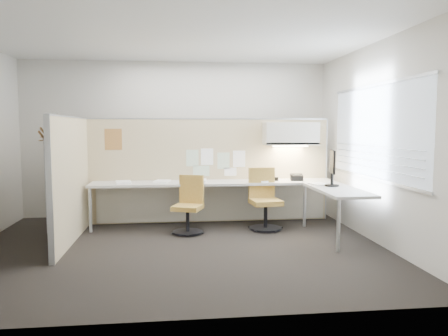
{
  "coord_description": "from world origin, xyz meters",
  "views": [
    {
      "loc": [
        -0.06,
        -5.8,
        1.61
      ],
      "look_at": [
        0.7,
        0.8,
        1.0
      ],
      "focal_mm": 35.0,
      "sensor_mm": 36.0,
      "label": 1
    }
  ],
  "objects": [
    {
      "name": "poster",
      "position": [
        -1.05,
        1.57,
        1.42
      ],
      "size": [
        0.28,
        0.0,
        0.35
      ],
      "primitive_type": "cube",
      "color": "orange",
      "rests_on": "partition_back"
    },
    {
      "name": "paper_stack_1",
      "position": [
        -0.26,
        1.36,
        0.74
      ],
      "size": [
        0.29,
        0.34,
        0.02
      ],
      "primitive_type": "cube",
      "rotation": [
        0.0,
        0.0,
        -0.22
      ],
      "color": "white",
      "rests_on": "desk"
    },
    {
      "name": "phone",
      "position": [
        1.97,
        1.27,
        0.78
      ],
      "size": [
        0.23,
        0.22,
        0.12
      ],
      "rotation": [
        0.0,
        0.0,
        -0.15
      ],
      "color": "black",
      "rests_on": "desk"
    },
    {
      "name": "task_light_strip",
      "position": [
        1.9,
        1.39,
        1.3
      ],
      "size": [
        0.6,
        0.06,
        0.02
      ],
      "primitive_type": "cube",
      "color": "#FFEABF",
      "rests_on": "overhead_bin"
    },
    {
      "name": "paper_stack_0",
      "position": [
        -0.86,
        1.24,
        0.75
      ],
      "size": [
        0.28,
        0.33,
        0.03
      ],
      "primitive_type": "cube",
      "rotation": [
        0.0,
        0.0,
        0.17
      ],
      "color": "white",
      "rests_on": "desk"
    },
    {
      "name": "ceiling",
      "position": [
        0.0,
        0.0,
        2.8
      ],
      "size": [
        5.5,
        4.5,
        0.01
      ],
      "primitive_type": "cube",
      "color": "white",
      "rests_on": "wall_back"
    },
    {
      "name": "paper_stack_2",
      "position": [
        0.34,
        1.25,
        0.75
      ],
      "size": [
        0.26,
        0.32,
        0.04
      ],
      "primitive_type": "cube",
      "rotation": [
        0.0,
        0.0,
        -0.11
      ],
      "color": "white",
      "rests_on": "desk"
    },
    {
      "name": "wall_back",
      "position": [
        0.0,
        2.25,
        1.4
      ],
      "size": [
        5.5,
        0.02,
        2.8
      ],
      "primitive_type": "cube",
      "color": "beige",
      "rests_on": "ground"
    },
    {
      "name": "paper_stack_3",
      "position": [
        1.4,
        1.19,
        0.74
      ],
      "size": [
        0.31,
        0.35,
        0.03
      ],
      "primitive_type": "cube",
      "rotation": [
        0.0,
        0.0,
        0.3
      ],
      "color": "white",
      "rests_on": "desk"
    },
    {
      "name": "partition_back",
      "position": [
        0.55,
        1.6,
        0.88
      ],
      "size": [
        4.1,
        0.06,
        1.75
      ],
      "primitive_type": "cube",
      "color": "#C7B789",
      "rests_on": "floor"
    },
    {
      "name": "coat_hook",
      "position": [
        -1.58,
        -0.37,
        1.41
      ],
      "size": [
        0.18,
        0.48,
        1.43
      ],
      "color": "silver",
      "rests_on": "partition_left"
    },
    {
      "name": "stapler",
      "position": [
        1.49,
        1.34,
        0.76
      ],
      "size": [
        0.14,
        0.09,
        0.05
      ],
      "primitive_type": "cube",
      "rotation": [
        0.0,
        0.0,
        -0.37
      ],
      "color": "black",
      "rests_on": "desk"
    },
    {
      "name": "window_pane",
      "position": [
        2.73,
        0.0,
        1.55
      ],
      "size": [
        0.01,
        2.8,
        1.3
      ],
      "primitive_type": "cube",
      "color": "#A6B2C1",
      "rests_on": "wall_right"
    },
    {
      "name": "chair_left",
      "position": [
        0.16,
        0.81,
        0.41
      ],
      "size": [
        0.52,
        0.54,
        0.87
      ],
      "rotation": [
        0.0,
        0.0,
        -0.37
      ],
      "color": "black",
      "rests_on": "floor"
    },
    {
      "name": "monitor",
      "position": [
        2.3,
        0.48,
        1.04
      ],
      "size": [
        0.22,
        0.51,
        0.54
      ],
      "rotation": [
        0.0,
        0.0,
        1.32
      ],
      "color": "black",
      "rests_on": "desk"
    },
    {
      "name": "partition_left",
      "position": [
        -1.5,
        0.5,
        0.88
      ],
      "size": [
        0.06,
        2.2,
        1.75
      ],
      "primitive_type": "cube",
      "color": "#C7B789",
      "rests_on": "floor"
    },
    {
      "name": "desk",
      "position": [
        0.93,
        1.13,
        0.6
      ],
      "size": [
        4.0,
        2.07,
        0.73
      ],
      "color": "beige",
      "rests_on": "floor"
    },
    {
      "name": "wall_front",
      "position": [
        0.0,
        -2.25,
        1.4
      ],
      "size": [
        5.5,
        0.02,
        2.8
      ],
      "primitive_type": "cube",
      "color": "beige",
      "rests_on": "ground"
    },
    {
      "name": "chair_right",
      "position": [
        1.36,
        0.92,
        0.45
      ],
      "size": [
        0.51,
        0.52,
        0.96
      ],
      "rotation": [
        0.0,
        0.0,
        0.11
      ],
      "color": "black",
      "rests_on": "floor"
    },
    {
      "name": "floor",
      "position": [
        0.0,
        0.0,
        -0.01
      ],
      "size": [
        5.5,
        4.5,
        0.01
      ],
      "primitive_type": "cube",
      "color": "black",
      "rests_on": "ground"
    },
    {
      "name": "overhead_bin",
      "position": [
        1.9,
        1.39,
        1.51
      ],
      "size": [
        0.9,
        0.36,
        0.38
      ],
      "primitive_type": "cube",
      "color": "beige",
      "rests_on": "partition_back"
    },
    {
      "name": "pinned_papers",
      "position": [
        0.63,
        1.57,
        1.03
      ],
      "size": [
        1.01,
        0.0,
        0.47
      ],
      "color": "#8CBF8C",
      "rests_on": "partition_back"
    },
    {
      "name": "wall_right",
      "position": [
        2.75,
        0.0,
        1.4
      ],
      "size": [
        0.02,
        4.5,
        2.8
      ],
      "primitive_type": "cube",
      "color": "beige",
      "rests_on": "ground"
    },
    {
      "name": "paper_stack_4",
      "position": [
        2.17,
        0.7,
        0.74
      ],
      "size": [
        0.29,
        0.34,
        0.02
      ],
      "primitive_type": "cube",
      "rotation": [
        0.0,
        0.0,
        0.23
      ],
      "color": "white",
      "rests_on": "desk"
    },
    {
      "name": "tape_dispenser",
      "position": [
        1.62,
        1.27,
        0.76
      ],
      "size": [
        0.11,
        0.08,
        0.06
      ],
      "primitive_type": "cube",
      "rotation": [
        0.0,
        0.0,
        -0.21
      ],
      "color": "black",
      "rests_on": "desk"
    }
  ]
}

